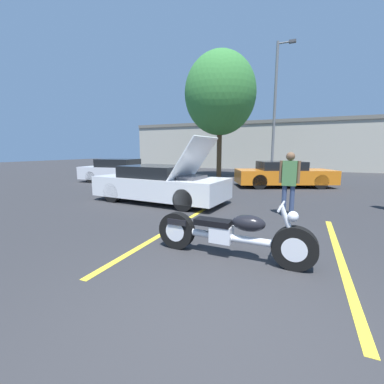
{
  "coord_description": "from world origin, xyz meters",
  "views": [
    {
      "loc": [
        0.7,
        -2.18,
        1.76
      ],
      "look_at": [
        -1.65,
        3.2,
        0.8
      ],
      "focal_mm": 24.0,
      "sensor_mm": 36.0,
      "label": 1
    }
  ],
  "objects_px": {
    "motorcycle": "(230,234)",
    "parked_car_mid_row": "(283,175)",
    "tree_background": "(220,94)",
    "spectator_near_motorcycle": "(289,178)",
    "show_car_hood_open": "(160,184)",
    "parked_car_left_row": "(121,171)",
    "light_pole": "(276,105)"
  },
  "relations": [
    {
      "from": "motorcycle",
      "to": "parked_car_mid_row",
      "type": "bearing_deg",
      "value": 90.95
    },
    {
      "from": "parked_car_left_row",
      "to": "spectator_near_motorcycle",
      "type": "relative_size",
      "value": 2.72
    },
    {
      "from": "show_car_hood_open",
      "to": "parked_car_mid_row",
      "type": "distance_m",
      "value": 6.6
    },
    {
      "from": "show_car_hood_open",
      "to": "spectator_near_motorcycle",
      "type": "bearing_deg",
      "value": 0.41
    },
    {
      "from": "tree_background",
      "to": "show_car_hood_open",
      "type": "relative_size",
      "value": 1.68
    },
    {
      "from": "tree_background",
      "to": "show_car_hood_open",
      "type": "distance_m",
      "value": 9.96
    },
    {
      "from": "motorcycle",
      "to": "spectator_near_motorcycle",
      "type": "relative_size",
      "value": 1.55
    },
    {
      "from": "tree_background",
      "to": "parked_car_left_row",
      "type": "xyz_separation_m",
      "value": [
        -4.14,
        -4.87,
        -4.67
      ]
    },
    {
      "from": "light_pole",
      "to": "parked_car_mid_row",
      "type": "bearing_deg",
      "value": -78.93
    },
    {
      "from": "tree_background",
      "to": "show_car_hood_open",
      "type": "xyz_separation_m",
      "value": [
        0.71,
        -8.77,
        -4.66
      ]
    },
    {
      "from": "light_pole",
      "to": "parked_car_mid_row",
      "type": "distance_m",
      "value": 7.28
    },
    {
      "from": "show_car_hood_open",
      "to": "parked_car_mid_row",
      "type": "bearing_deg",
      "value": 61.8
    },
    {
      "from": "motorcycle",
      "to": "show_car_hood_open",
      "type": "relative_size",
      "value": 0.57
    },
    {
      "from": "spectator_near_motorcycle",
      "to": "motorcycle",
      "type": "bearing_deg",
      "value": -102.11
    },
    {
      "from": "tree_background",
      "to": "parked_car_mid_row",
      "type": "relative_size",
      "value": 1.63
    },
    {
      "from": "motorcycle",
      "to": "spectator_near_motorcycle",
      "type": "height_order",
      "value": "spectator_near_motorcycle"
    },
    {
      "from": "light_pole",
      "to": "motorcycle",
      "type": "xyz_separation_m",
      "value": [
        0.98,
        -14.96,
        -4.4
      ]
    },
    {
      "from": "show_car_hood_open",
      "to": "parked_car_left_row",
      "type": "bearing_deg",
      "value": 145.73
    },
    {
      "from": "tree_background",
      "to": "motorcycle",
      "type": "relative_size",
      "value": 2.98
    },
    {
      "from": "tree_background",
      "to": "motorcycle",
      "type": "bearing_deg",
      "value": -71.54
    },
    {
      "from": "parked_car_left_row",
      "to": "motorcycle",
      "type": "bearing_deg",
      "value": -48.06
    },
    {
      "from": "tree_background",
      "to": "parked_car_left_row",
      "type": "relative_size",
      "value": 1.69
    },
    {
      "from": "tree_background",
      "to": "motorcycle",
      "type": "height_order",
      "value": "tree_background"
    },
    {
      "from": "show_car_hood_open",
      "to": "motorcycle",
      "type": "bearing_deg",
      "value": -41.82
    },
    {
      "from": "motorcycle",
      "to": "parked_car_mid_row",
      "type": "xyz_separation_m",
      "value": [
        0.16,
        9.13,
        0.2
      ]
    },
    {
      "from": "parked_car_mid_row",
      "to": "spectator_near_motorcycle",
      "type": "xyz_separation_m",
      "value": [
        0.55,
        -5.85,
        0.42
      ]
    },
    {
      "from": "parked_car_left_row",
      "to": "parked_car_mid_row",
      "type": "xyz_separation_m",
      "value": [
        8.42,
        1.64,
        -0.01
      ]
    },
    {
      "from": "light_pole",
      "to": "parked_car_left_row",
      "type": "distance_m",
      "value": 11.24
    },
    {
      "from": "tree_background",
      "to": "spectator_near_motorcycle",
      "type": "xyz_separation_m",
      "value": [
        4.83,
        -9.07,
        -4.26
      ]
    },
    {
      "from": "motorcycle",
      "to": "spectator_near_motorcycle",
      "type": "xyz_separation_m",
      "value": [
        0.7,
        3.29,
        0.62
      ]
    },
    {
      "from": "motorcycle",
      "to": "parked_car_left_row",
      "type": "xyz_separation_m",
      "value": [
        -8.26,
        7.49,
        0.21
      ]
    },
    {
      "from": "tree_background",
      "to": "parked_car_left_row",
      "type": "bearing_deg",
      "value": -130.36
    }
  ]
}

